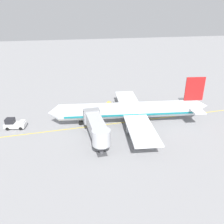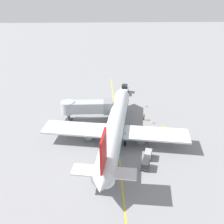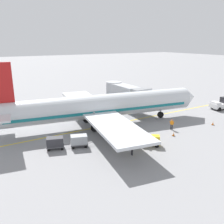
{
  "view_description": "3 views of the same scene",
  "coord_description": "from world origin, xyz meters",
  "px_view_note": "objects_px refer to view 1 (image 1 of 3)",
  "views": [
    {
      "loc": [
        -44.92,
        17.47,
        23.34
      ],
      "look_at": [
        1.66,
        4.89,
        2.27
      ],
      "focal_mm": 35.62,
      "sensor_mm": 36.0,
      "label": 1
    },
    {
      "loc": [
        -2.8,
        -42.0,
        28.85
      ],
      "look_at": [
        -0.97,
        6.3,
        4.07
      ],
      "focal_mm": 38.82,
      "sensor_mm": 36.0,
      "label": 2
    },
    {
      "loc": [
        32.64,
        -16.75,
        13.32
      ],
      "look_at": [
        2.04,
        1.78,
        2.83
      ],
      "focal_mm": 38.97,
      "sensor_mm": 36.0,
      "label": 3
    }
  ],
  "objects_px": {
    "baggage_cart_front": "(145,107)",
    "ground_crew_loader": "(125,108)",
    "ground_crew_wing_walker": "(123,101)",
    "parked_airliner": "(130,110)",
    "jet_bridge": "(96,126)",
    "ground_crew_marshaller": "(89,111)",
    "safety_cone_nose_right": "(59,113)",
    "baggage_tug_lead": "(111,105)",
    "safety_cone_nose_left": "(93,109)",
    "baggage_cart_second_in_train": "(157,107)",
    "pushback_tractor": "(14,124)"
  },
  "relations": [
    {
      "from": "baggage_cart_front",
      "to": "safety_cone_nose_right",
      "type": "xyz_separation_m",
      "value": [
        3.5,
        22.35,
        -0.66
      ]
    },
    {
      "from": "safety_cone_nose_right",
      "to": "ground_crew_wing_walker",
      "type": "bearing_deg",
      "value": -83.44
    },
    {
      "from": "jet_bridge",
      "to": "ground_crew_loader",
      "type": "distance_m",
      "value": 16.96
    },
    {
      "from": "safety_cone_nose_left",
      "to": "jet_bridge",
      "type": "bearing_deg",
      "value": 171.57
    },
    {
      "from": "jet_bridge",
      "to": "safety_cone_nose_left",
      "type": "xyz_separation_m",
      "value": [
        15.92,
        -2.36,
        -3.16
      ]
    },
    {
      "from": "parked_airliner",
      "to": "ground_crew_wing_walker",
      "type": "height_order",
      "value": "parked_airliner"
    },
    {
      "from": "parked_airliner",
      "to": "jet_bridge",
      "type": "relative_size",
      "value": 3.05
    },
    {
      "from": "jet_bridge",
      "to": "pushback_tractor",
      "type": "distance_m",
      "value": 19.74
    },
    {
      "from": "ground_crew_wing_walker",
      "to": "safety_cone_nose_right",
      "type": "height_order",
      "value": "ground_crew_wing_walker"
    },
    {
      "from": "baggage_cart_second_in_train",
      "to": "ground_crew_marshaller",
      "type": "height_order",
      "value": "ground_crew_marshaller"
    },
    {
      "from": "baggage_tug_lead",
      "to": "baggage_cart_front",
      "type": "distance_m",
      "value": 9.41
    },
    {
      "from": "safety_cone_nose_left",
      "to": "safety_cone_nose_right",
      "type": "xyz_separation_m",
      "value": [
        -0.16,
        9.05,
        0.0
      ]
    },
    {
      "from": "parked_airliner",
      "to": "pushback_tractor",
      "type": "height_order",
      "value": "parked_airliner"
    },
    {
      "from": "safety_cone_nose_right",
      "to": "baggage_tug_lead",
      "type": "bearing_deg",
      "value": -85.73
    },
    {
      "from": "ground_crew_wing_walker",
      "to": "safety_cone_nose_right",
      "type": "distance_m",
      "value": 17.98
    },
    {
      "from": "parked_airliner",
      "to": "ground_crew_loader",
      "type": "height_order",
      "value": "parked_airliner"
    },
    {
      "from": "jet_bridge",
      "to": "pushback_tractor",
      "type": "bearing_deg",
      "value": 57.79
    },
    {
      "from": "ground_crew_wing_walker",
      "to": "safety_cone_nose_right",
      "type": "xyz_separation_m",
      "value": [
        -2.05,
        17.85,
        -0.66
      ]
    },
    {
      "from": "parked_airliner",
      "to": "safety_cone_nose_left",
      "type": "relative_size",
      "value": 63.13
    },
    {
      "from": "baggage_cart_second_in_train",
      "to": "ground_crew_loader",
      "type": "xyz_separation_m",
      "value": [
        1.86,
        8.17,
        0.0
      ]
    },
    {
      "from": "baggage_tug_lead",
      "to": "baggage_cart_second_in_train",
      "type": "bearing_deg",
      "value": -116.26
    },
    {
      "from": "ground_crew_loader",
      "to": "pushback_tractor",
      "type": "bearing_deg",
      "value": 95.78
    },
    {
      "from": "baggage_cart_front",
      "to": "ground_crew_loader",
      "type": "distance_m",
      "value": 5.35
    },
    {
      "from": "ground_crew_marshaller",
      "to": "safety_cone_nose_left",
      "type": "bearing_deg",
      "value": -38.31
    },
    {
      "from": "jet_bridge",
      "to": "baggage_tug_lead",
      "type": "height_order",
      "value": "jet_bridge"
    },
    {
      "from": "safety_cone_nose_left",
      "to": "ground_crew_wing_walker",
      "type": "bearing_deg",
      "value": -77.83
    },
    {
      "from": "baggage_cart_front",
      "to": "safety_cone_nose_right",
      "type": "height_order",
      "value": "baggage_cart_front"
    },
    {
      "from": "jet_bridge",
      "to": "baggage_tug_lead",
      "type": "xyz_separation_m",
      "value": [
        16.81,
        -7.42,
        -2.74
      ]
    },
    {
      "from": "jet_bridge",
      "to": "baggage_cart_second_in_train",
      "type": "xyz_separation_m",
      "value": [
        11.32,
        -18.54,
        -2.5
      ]
    },
    {
      "from": "jet_bridge",
      "to": "ground_crew_marshaller",
      "type": "distance_m",
      "value": 14.08
    },
    {
      "from": "pushback_tractor",
      "to": "baggage_cart_second_in_train",
      "type": "relative_size",
      "value": 1.61
    },
    {
      "from": "baggage_cart_second_in_train",
      "to": "parked_airliner",
      "type": "bearing_deg",
      "value": 118.32
    },
    {
      "from": "ground_crew_wing_walker",
      "to": "ground_crew_marshaller",
      "type": "distance_m",
      "value": 11.17
    },
    {
      "from": "safety_cone_nose_left",
      "to": "ground_crew_marshaller",
      "type": "bearing_deg",
      "value": 141.69
    },
    {
      "from": "safety_cone_nose_right",
      "to": "ground_crew_loader",
      "type": "bearing_deg",
      "value": -98.59
    },
    {
      "from": "baggage_cart_front",
      "to": "ground_crew_marshaller",
      "type": "height_order",
      "value": "ground_crew_marshaller"
    },
    {
      "from": "parked_airliner",
      "to": "baggage_cart_second_in_train",
      "type": "bearing_deg",
      "value": -61.68
    },
    {
      "from": "baggage_tug_lead",
      "to": "safety_cone_nose_left",
      "type": "relative_size",
      "value": 4.62
    },
    {
      "from": "ground_crew_wing_walker",
      "to": "ground_crew_loader",
      "type": "bearing_deg",
      "value": 170.49
    },
    {
      "from": "ground_crew_marshaller",
      "to": "baggage_cart_front",
      "type": "bearing_deg",
      "value": -96.01
    },
    {
      "from": "ground_crew_loader",
      "to": "safety_cone_nose_left",
      "type": "height_order",
      "value": "ground_crew_loader"
    },
    {
      "from": "parked_airliner",
      "to": "ground_crew_wing_walker",
      "type": "xyz_separation_m",
      "value": [
        11.47,
        -1.87,
        -2.23
      ]
    },
    {
      "from": "ground_crew_wing_walker",
      "to": "parked_airliner",
      "type": "bearing_deg",
      "value": 170.77
    },
    {
      "from": "pushback_tractor",
      "to": "ground_crew_marshaller",
      "type": "xyz_separation_m",
      "value": [
        3.38,
        -17.3,
        -0.15
      ]
    },
    {
      "from": "baggage_tug_lead",
      "to": "ground_crew_loader",
      "type": "relative_size",
      "value": 1.61
    },
    {
      "from": "pushback_tractor",
      "to": "ground_crew_loader",
      "type": "bearing_deg",
      "value": -84.22
    },
    {
      "from": "parked_airliner",
      "to": "baggage_cart_front",
      "type": "xyz_separation_m",
      "value": [
        5.93,
        -6.36,
        -2.24
      ]
    },
    {
      "from": "ground_crew_marshaller",
      "to": "safety_cone_nose_right",
      "type": "bearing_deg",
      "value": 75.43
    },
    {
      "from": "ground_crew_wing_walker",
      "to": "baggage_tug_lead",
      "type": "bearing_deg",
      "value": 104.98
    },
    {
      "from": "baggage_cart_second_in_train",
      "to": "ground_crew_wing_walker",
      "type": "bearing_deg",
      "value": 48.72
    }
  ]
}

